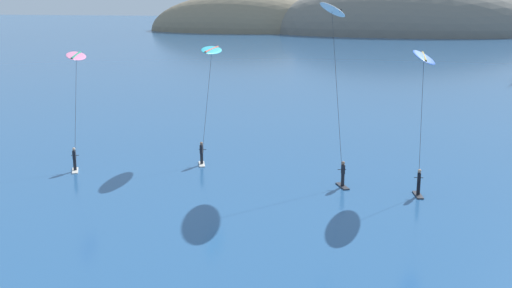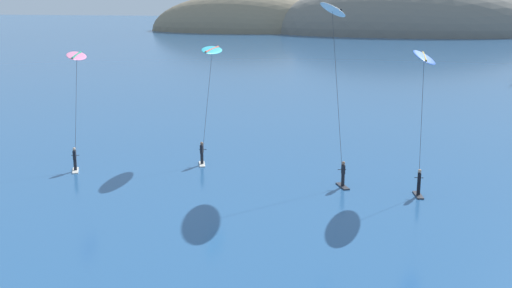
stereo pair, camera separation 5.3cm
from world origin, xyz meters
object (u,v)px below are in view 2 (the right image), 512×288
object	(u,v)px
kitesurfer_cyan	(211,59)
kitesurfer_pink	(77,64)
kitesurfer_white	(333,19)
kitesurfer_blue	(424,66)

from	to	relation	value
kitesurfer_cyan	kitesurfer_pink	xyz separation A→B (m)	(-9.47, -3.08, -0.22)
kitesurfer_cyan	kitesurfer_pink	size ratio (longest dim) A/B	1.03
kitesurfer_white	kitesurfer_pink	bearing A→B (deg)	-179.12
kitesurfer_white	kitesurfer_pink	distance (m)	19.01
kitesurfer_blue	kitesurfer_cyan	world-z (taller)	kitesurfer_blue
kitesurfer_blue	kitesurfer_white	xyz separation A→B (m)	(-5.98, 2.77, 2.75)
kitesurfer_cyan	kitesurfer_white	bearing A→B (deg)	-16.82
kitesurfer_cyan	kitesurfer_pink	world-z (taller)	kitesurfer_cyan
kitesurfer_blue	kitesurfer_white	size ratio (longest dim) A/B	0.74
kitesurfer_pink	kitesurfer_blue	bearing A→B (deg)	-5.74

